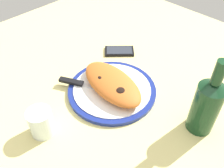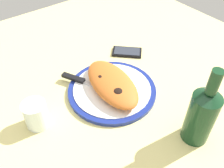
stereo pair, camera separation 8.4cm
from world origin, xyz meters
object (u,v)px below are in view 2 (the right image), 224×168
(calzone, at_px, (113,84))
(water_glass, at_px, (37,116))
(knife, at_px, (81,81))
(smartphone, at_px, (127,52))
(fork, at_px, (119,75))
(plate, at_px, (112,90))
(wine_bottle, at_px, (202,115))

(calzone, distance_m, water_glass, 0.27)
(calzone, bearing_deg, knife, 34.72)
(calzone, distance_m, smartphone, 0.25)
(fork, height_order, knife, knife)
(plate, relative_size, water_glass, 3.53)
(knife, distance_m, water_glass, 0.21)
(knife, bearing_deg, smartphone, -78.68)
(calzone, relative_size, fork, 1.76)
(calzone, bearing_deg, plate, 7.71)
(plate, bearing_deg, knife, 35.67)
(knife, height_order, water_glass, water_glass)
(water_glass, xyz_separation_m, wine_bottle, (-0.33, -0.35, 0.06))
(plate, distance_m, smartphone, 0.24)
(calzone, relative_size, smartphone, 2.13)
(plate, xyz_separation_m, fork, (0.04, -0.06, 0.01))
(knife, height_order, smartphone, knife)
(fork, height_order, wine_bottle, wine_bottle)
(knife, distance_m, smartphone, 0.27)
(plate, relative_size, smartphone, 2.32)
(calzone, xyz_separation_m, knife, (0.10, 0.07, -0.02))
(fork, xyz_separation_m, water_glass, (-0.01, 0.33, 0.02))
(water_glass, height_order, wine_bottle, wine_bottle)
(fork, bearing_deg, plate, 122.37)
(plate, height_order, knife, knife)
(calzone, height_order, water_glass, water_glass)
(fork, distance_m, wine_bottle, 0.35)
(calzone, height_order, knife, calzone)
(knife, relative_size, water_glass, 2.38)
(plate, relative_size, calzone, 1.09)
(calzone, distance_m, wine_bottle, 0.31)
(calzone, height_order, smartphone, calzone)
(fork, xyz_separation_m, wine_bottle, (-0.34, -0.02, 0.08))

